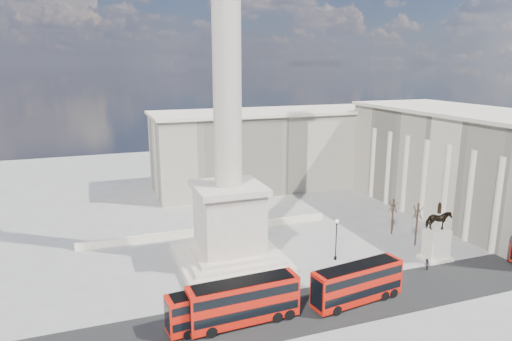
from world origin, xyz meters
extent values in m
plane|color=gray|center=(0.00, 0.00, 0.00)|extent=(180.00, 180.00, 0.00)
cube|color=black|center=(5.00, -10.00, 0.00)|extent=(120.00, 9.00, 0.01)
cube|color=beige|center=(0.00, 5.00, 0.50)|extent=(14.00, 14.00, 1.00)
cube|color=beige|center=(0.00, 5.00, 1.25)|extent=(12.00, 12.00, 0.50)
cube|color=beige|center=(0.00, 5.00, 1.75)|extent=(10.00, 10.00, 0.50)
cube|color=beige|center=(0.00, 5.00, 6.00)|extent=(8.00, 8.00, 8.00)
cube|color=beige|center=(0.00, 5.00, 10.40)|extent=(9.00, 9.00, 0.80)
cylinder|color=#B6AA97|center=(0.00, 5.00, 27.80)|extent=(3.60, 3.60, 34.00)
cube|color=beige|center=(0.00, 16.00, 0.55)|extent=(40.00, 0.60, 1.10)
cube|color=beige|center=(45.00, 10.00, 9.00)|extent=(18.00, 45.00, 18.00)
cube|color=beige|center=(45.00, 10.00, 18.30)|extent=(19.00, 46.00, 0.60)
cube|color=beige|center=(20.00, 40.00, 8.00)|extent=(50.00, 16.00, 16.00)
cube|color=beige|center=(20.00, 40.00, 16.30)|extent=(51.00, 17.00, 0.60)
cube|color=red|center=(-3.03, -10.16, 2.53)|extent=(11.82, 3.17, 4.31)
cube|color=black|center=(-3.03, -10.16, 1.76)|extent=(11.35, 3.21, 0.96)
cube|color=black|center=(-3.03, -10.16, 3.67)|extent=(11.35, 3.21, 0.96)
cube|color=black|center=(-3.03, -10.16, 4.72)|extent=(10.63, 2.85, 0.06)
cylinder|color=black|center=(-6.89, -10.33, 0.59)|extent=(1.29, 2.83, 1.17)
cylinder|color=black|center=(0.25, -10.02, 0.59)|extent=(1.29, 2.83, 1.17)
cylinder|color=black|center=(1.65, -9.95, 0.59)|extent=(1.29, 2.83, 1.17)
cube|color=red|center=(-5.80, -9.63, 2.21)|extent=(10.40, 3.29, 3.76)
cube|color=black|center=(-5.80, -9.63, 1.53)|extent=(10.00, 3.31, 0.84)
cube|color=black|center=(-5.80, -9.63, 3.21)|extent=(10.00, 3.31, 0.84)
cube|color=black|center=(-5.80, -9.63, 4.12)|extent=(9.36, 2.96, 0.06)
cylinder|color=black|center=(-9.16, -9.95, 0.51)|extent=(1.25, 2.53, 1.02)
cylinder|color=black|center=(-2.95, -9.35, 0.51)|extent=(1.25, 2.53, 1.02)
cylinder|color=black|center=(-1.73, -9.23, 0.51)|extent=(1.25, 2.53, 1.02)
cube|color=red|center=(10.30, -10.49, 2.40)|extent=(11.38, 4.05, 4.10)
cube|color=black|center=(10.30, -10.49, 1.67)|extent=(10.94, 4.05, 0.91)
cube|color=black|center=(10.30, -10.49, 3.49)|extent=(10.94, 4.05, 0.91)
cube|color=black|center=(10.30, -10.49, 4.48)|extent=(10.24, 3.64, 0.06)
cylinder|color=black|center=(6.66, -11.00, 0.56)|extent=(1.47, 2.78, 1.11)
cylinder|color=black|center=(13.38, -10.06, 0.56)|extent=(1.47, 2.78, 1.11)
cylinder|color=black|center=(14.71, -9.88, 0.56)|extent=(1.47, 2.78, 1.11)
cylinder|color=black|center=(13.86, 0.52, 0.22)|extent=(0.39, 0.39, 0.44)
cylinder|color=black|center=(13.86, 0.52, 2.66)|extent=(0.14, 0.14, 5.32)
cylinder|color=black|center=(13.86, 0.52, 5.24)|extent=(0.27, 0.27, 0.27)
sphere|color=silver|center=(13.86, 0.52, 5.55)|extent=(0.50, 0.50, 0.50)
cube|color=beige|center=(26.73, -4.19, 0.25)|extent=(3.96, 2.97, 0.49)
cube|color=beige|center=(26.73, -4.19, 2.18)|extent=(3.17, 2.18, 4.36)
imported|color=black|center=(26.73, -4.19, 5.69)|extent=(3.46, 2.36, 2.67)
cylinder|color=black|center=(26.73, -4.19, 7.33)|extent=(0.49, 0.49, 1.19)
sphere|color=black|center=(26.73, -4.19, 8.08)|extent=(0.36, 0.36, 0.36)
cylinder|color=#332319|center=(27.50, 0.86, 3.28)|extent=(0.26, 0.26, 6.57)
cylinder|color=#332319|center=(27.15, 6.12, 2.86)|extent=(0.26, 0.26, 5.71)
cylinder|color=#332319|center=(41.34, 15.58, 3.62)|extent=(0.31, 0.31, 7.25)
imported|color=#272228|center=(15.75, -6.33, 0.77)|extent=(0.60, 0.44, 1.54)
imported|color=#272228|center=(23.33, -6.50, 0.80)|extent=(0.98, 0.96, 1.60)
imported|color=#272228|center=(11.59, -5.50, 0.82)|extent=(0.56, 1.02, 1.64)
camera|label=1|loc=(-16.38, -50.60, 26.32)|focal=32.00mm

